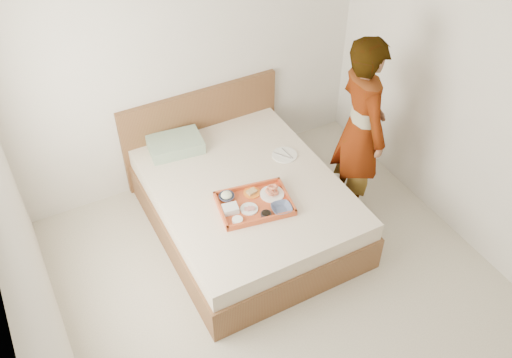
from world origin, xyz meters
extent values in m
cube|color=beige|center=(0.00, 0.00, 0.00)|extent=(3.50, 4.00, 0.01)
cube|color=white|center=(0.00, 0.00, 2.60)|extent=(3.50, 4.00, 0.01)
cube|color=silver|center=(0.00, 2.00, 1.30)|extent=(3.50, 0.01, 2.60)
cube|color=silver|center=(-1.75, 0.00, 1.30)|extent=(0.01, 4.00, 2.60)
cube|color=silver|center=(1.75, 0.00, 1.30)|extent=(0.01, 4.00, 2.60)
cube|color=brown|center=(0.05, 1.00, 0.27)|extent=(1.65, 2.00, 0.53)
cube|color=brown|center=(0.05, 1.97, 0.47)|extent=(1.65, 0.06, 0.95)
cube|color=#95AB90|center=(-0.31, 1.75, 0.59)|extent=(0.53, 0.39, 0.12)
cube|color=#C83F1D|center=(-0.01, 0.72, 0.56)|extent=(0.68, 0.54, 0.06)
cylinder|color=white|center=(0.18, 0.76, 0.55)|extent=(0.24, 0.24, 0.01)
imported|color=#142240|center=(0.16, 0.55, 0.57)|extent=(0.20, 0.20, 0.04)
cylinder|color=black|center=(0.01, 0.56, 0.56)|extent=(0.10, 0.10, 0.03)
cylinder|color=white|center=(-0.08, 0.69, 0.55)|extent=(0.17, 0.17, 0.01)
cylinder|color=orange|center=(0.04, 0.86, 0.55)|extent=(0.17, 0.17, 0.01)
imported|color=#142240|center=(-0.19, 0.90, 0.57)|extent=(0.16, 0.16, 0.04)
cube|color=silver|center=(-0.23, 0.74, 0.57)|extent=(0.14, 0.13, 0.06)
cylinder|color=white|center=(-0.23, 0.61, 0.56)|extent=(0.10, 0.10, 0.03)
cylinder|color=white|center=(0.56, 1.18, 0.54)|extent=(0.29, 0.29, 0.01)
imported|color=beige|center=(1.10, 0.80, 0.90)|extent=(0.53, 0.71, 1.80)
camera|label=1|loc=(-1.56, -2.21, 3.82)|focal=38.52mm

